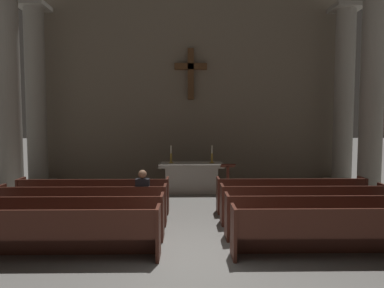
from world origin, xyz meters
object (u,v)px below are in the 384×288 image
(pew_left_row_4, at_px, (94,196))
(pew_right_row_1, at_px, (341,232))
(pew_left_row_2, at_px, (68,217))
(pew_right_row_4, at_px, (290,195))
(column_left_fourth, at_px, (36,99))
(pew_right_row_2, at_px, (320,216))
(column_right_third, at_px, (372,95))
(pew_right_row_3, at_px, (303,204))
(altar, at_px, (191,177))
(lectern, at_px, (228,183))
(column_left_third, at_px, (9,95))
(candlestick_left, at_px, (171,158))
(candlestick_right, at_px, (212,157))
(lone_worshipper, at_px, (143,196))
(pew_left_row_1, at_px, (49,233))
(column_right_fourth, at_px, (344,99))
(pew_left_row_3, at_px, (83,205))

(pew_left_row_4, xyz_separation_m, pew_right_row_1, (5.24, -3.03, 0.00))
(pew_left_row_2, height_order, pew_right_row_4, same)
(pew_left_row_2, relative_size, column_left_fourth, 0.59)
(pew_right_row_2, distance_m, column_right_third, 5.79)
(pew_right_row_1, relative_size, column_right_third, 0.59)
(pew_right_row_2, relative_size, pew_right_row_3, 1.00)
(altar, bearing_deg, pew_left_row_2, -119.34)
(pew_right_row_2, relative_size, altar, 1.79)
(pew_right_row_1, bearing_deg, pew_right_row_2, 90.00)
(pew_left_row_2, bearing_deg, column_right_third, 25.26)
(pew_left_row_4, bearing_deg, pew_right_row_2, -21.04)
(pew_left_row_2, xyz_separation_m, lectern, (3.73, 3.46, 0.07))
(pew_right_row_4, bearing_deg, column_left_fourth, 154.99)
(pew_left_row_2, bearing_deg, lectern, 42.88)
(column_left_third, distance_m, candlestick_left, 5.53)
(column_left_third, height_order, candlestick_left, column_left_third)
(pew_right_row_2, xyz_separation_m, lectern, (-1.51, 3.46, 0.07))
(pew_right_row_2, height_order, column_left_fourth, column_left_fourth)
(altar, xyz_separation_m, candlestick_right, (0.70, 0.00, 0.67))
(pew_right_row_2, distance_m, lone_worshipper, 3.97)
(pew_right_row_3, xyz_separation_m, column_left_third, (-8.40, 2.95, 2.80))
(pew_right_row_4, bearing_deg, pew_left_row_4, 180.00)
(pew_right_row_1, xyz_separation_m, lone_worshipper, (-3.82, 2.06, 0.22))
(candlestick_left, bearing_deg, pew_right_row_2, -54.54)
(lectern, bearing_deg, pew_left_row_1, -129.83)
(pew_left_row_1, xyz_separation_m, pew_right_row_4, (5.24, 3.03, 0.00))
(pew_right_row_4, distance_m, altar, 3.72)
(column_left_fourth, relative_size, candlestick_right, 11.11)
(pew_left_row_4, relative_size, pew_right_row_4, 1.00)
(pew_right_row_4, height_order, altar, altar)
(candlestick_left, bearing_deg, column_right_fourth, 11.11)
(candlestick_left, bearing_deg, pew_left_row_1, -108.72)
(pew_left_row_4, height_order, pew_right_row_4, same)
(column_left_fourth, bearing_deg, pew_left_row_1, -65.55)
(candlestick_right, bearing_deg, candlestick_left, 180.00)
(column_left_third, bearing_deg, column_right_fourth, 9.69)
(pew_right_row_1, bearing_deg, pew_left_row_1, 180.00)
(candlestick_left, height_order, candlestick_right, same)
(pew_left_row_3, xyz_separation_m, candlestick_left, (1.92, 3.65, 0.72))
(column_left_third, distance_m, candlestick_right, 6.84)
(pew_right_row_1, distance_m, candlestick_left, 6.61)
(lone_worshipper, bearing_deg, pew_left_row_1, -124.60)
(lone_worshipper, bearing_deg, column_left_third, 147.50)
(candlestick_left, height_order, lectern, candlestick_left)
(pew_left_row_1, relative_size, pew_left_row_4, 1.00)
(pew_right_row_1, bearing_deg, column_left_fourth, 140.42)
(pew_right_row_1, xyz_separation_m, altar, (-2.62, 5.67, 0.06))
(pew_right_row_3, bearing_deg, pew_right_row_4, 90.00)
(candlestick_right, bearing_deg, pew_left_row_1, -120.36)
(pew_right_row_4, xyz_separation_m, column_left_third, (-8.40, 1.95, 2.80))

